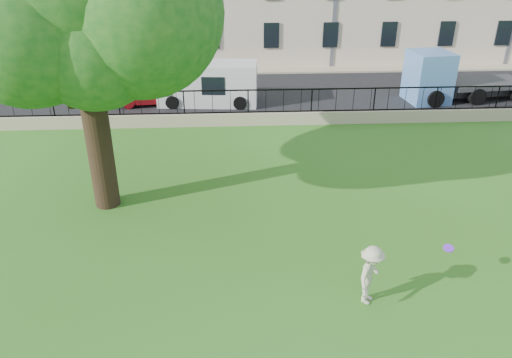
{
  "coord_description": "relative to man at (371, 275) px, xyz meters",
  "views": [
    {
      "loc": [
        -0.84,
        -10.49,
        8.37
      ],
      "look_at": [
        -0.09,
        3.5,
        1.34
      ],
      "focal_mm": 35.0,
      "sensor_mm": 36.0,
      "label": 1
    }
  ],
  "objects": [
    {
      "name": "frisbee",
      "position": [
        2.19,
        0.7,
        0.24
      ],
      "size": [
        0.36,
        0.35,
        0.12
      ],
      "primitive_type": "cylinder",
      "rotation": [
        0.21,
        -0.14,
        0.38
      ],
      "color": "#7428E3"
    },
    {
      "name": "ground",
      "position": [
        -2.49,
        0.82,
        -0.8
      ],
      "size": [
        120.0,
        120.0,
        0.0
      ],
      "primitive_type": "plane",
      "color": "#346117",
      "rests_on": "ground"
    },
    {
      "name": "sidewalk",
      "position": [
        -2.49,
        22.72,
        -0.74
      ],
      "size": [
        60.0,
        1.4,
        0.12
      ],
      "primitive_type": "cube",
      "color": "tan",
      "rests_on": "ground"
    },
    {
      "name": "blue_truck",
      "position": [
        9.42,
        16.22,
        0.53
      ],
      "size": [
        6.54,
        2.92,
        2.66
      ],
      "primitive_type": "cube",
      "rotation": [
        0.0,
        0.0,
        0.11
      ],
      "color": "#5889CF",
      "rests_on": "street"
    },
    {
      "name": "red_sedan",
      "position": [
        -7.41,
        16.22,
        -0.12
      ],
      "size": [
        4.28,
        1.9,
        1.37
      ],
      "primitive_type": "imported",
      "rotation": [
        0.0,
        0.0,
        1.68
      ],
      "color": "#AF151C",
      "rests_on": "street"
    },
    {
      "name": "white_van",
      "position": [
        -4.49,
        16.22,
        0.28
      ],
      "size": [
        5.32,
        2.43,
        2.17
      ],
      "primitive_type": "cube",
      "rotation": [
        0.0,
        0.0,
        -0.08
      ],
      "color": "silver",
      "rests_on": "street"
    },
    {
      "name": "man",
      "position": [
        0.0,
        0.0,
        0.0
      ],
      "size": [
        1.07,
        1.19,
        1.6
      ],
      "primitive_type": "imported",
      "rotation": [
        0.0,
        0.0,
        0.99
      ],
      "color": "#B8B596",
      "rests_on": "ground"
    },
    {
      "name": "retaining_wall",
      "position": [
        -2.49,
        12.82,
        -0.5
      ],
      "size": [
        50.0,
        0.4,
        0.6
      ],
      "primitive_type": "cube",
      "color": "tan",
      "rests_on": "ground"
    },
    {
      "name": "street",
      "position": [
        -2.49,
        17.52,
        -0.8
      ],
      "size": [
        60.0,
        9.0,
        0.01
      ],
      "primitive_type": "cube",
      "color": "black",
      "rests_on": "ground"
    },
    {
      "name": "iron_railing",
      "position": [
        -2.49,
        12.82,
        0.35
      ],
      "size": [
        50.0,
        0.05,
        1.13
      ],
      "color": "black",
      "rests_on": "retaining_wall"
    }
  ]
}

